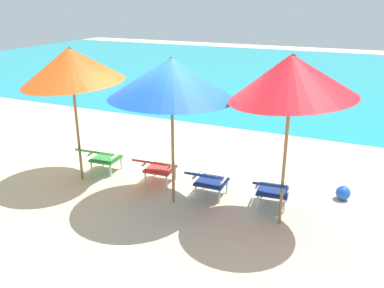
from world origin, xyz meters
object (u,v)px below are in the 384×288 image
Objects in this scene: lounge_chair_far_right at (272,188)px; beach_umbrella_right at (292,77)px; lounge_chair_near_left at (156,166)px; beach_umbrella_left at (71,65)px; beach_umbrella_center at (171,78)px; beach_ball at (343,193)px; lounge_chair_far_left at (101,156)px; lounge_chair_near_right at (208,179)px.

beach_umbrella_right is at bearing -57.77° from lounge_chair_far_right.
beach_umbrella_left is (-1.48, -0.34, 1.82)m from lounge_chair_near_left.
beach_ball is at bearing 26.04° from beach_umbrella_center.
lounge_chair_near_left reaches higher than beach_ball.
lounge_chair_far_left is 2.59m from beach_umbrella_center.
beach_ball is at bearing 24.84° from lounge_chair_near_right.
lounge_chair_far_left is 1.02× the size of lounge_chair_near_right.
lounge_chair_near_right is at bearing 169.16° from beach_umbrella_right.
beach_umbrella_right reaches higher than beach_ball.
beach_umbrella_left is (-3.68, -0.32, 1.82)m from lounge_chair_far_right.
lounge_chair_near_right reaches higher than beach_ball.
lounge_chair_near_right is at bearing 30.78° from beach_umbrella_center.
lounge_chair_far_right is at bearing -139.91° from beach_ball.
beach_umbrella_left is (-0.22, -0.34, 1.82)m from lounge_chair_far_left.
beach_ball is (2.68, 1.31, -2.05)m from beach_umbrella_center.
beach_umbrella_right is at bearing 1.77° from beach_umbrella_center.
lounge_chair_far_right is 1.42m from beach_ball.
lounge_chair_far_left is 1.26m from lounge_chair_near_left.
beach_umbrella_left is 5.32m from beach_ball.
lounge_chair_far_right is at bearing 14.42° from beach_umbrella_center.
lounge_chair_near_right and lounge_chair_far_right have the same top height.
beach_umbrella_center reaches higher than lounge_chair_near_left.
lounge_chair_far_right is 0.36× the size of beach_umbrella_center.
beach_umbrella_left is at bearing -175.24° from lounge_chair_near_right.
lounge_chair_near_right is (1.10, -0.13, 0.00)m from lounge_chair_near_left.
beach_umbrella_center is at bearing -153.96° from beach_ball.
beach_umbrella_left is at bearing -175.02° from lounge_chair_far_right.
beach_umbrella_center is (2.06, -0.10, -0.05)m from beach_umbrella_left.
lounge_chair_far_left is at bearing 179.61° from lounge_chair_far_right.
lounge_chair_near_left is at bearing 173.28° from lounge_chair_near_right.
lounge_chair_near_left is at bearing 179.38° from lounge_chair_far_right.
beach_umbrella_right is (1.32, -0.25, 1.93)m from lounge_chair_near_right.
lounge_chair_far_right is at bearing -0.62° from lounge_chair_near_left.
lounge_chair_far_right is 0.34× the size of beach_umbrella_right.
lounge_chair_far_right is at bearing -0.39° from lounge_chair_far_left.
beach_umbrella_left is at bearing -166.91° from lounge_chair_near_left.
beach_umbrella_left is at bearing 177.33° from beach_umbrella_center.
lounge_chair_near_right is at bearing -3.14° from lounge_chair_far_left.
beach_ball is (4.74, 1.21, -2.10)m from beach_umbrella_left.
lounge_chair_near_left and lounge_chair_near_right have the same top height.
lounge_chair_near_left is at bearing 142.72° from beach_umbrella_center.
beach_ball is (2.16, 1.00, -0.28)m from lounge_chair_near_right.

